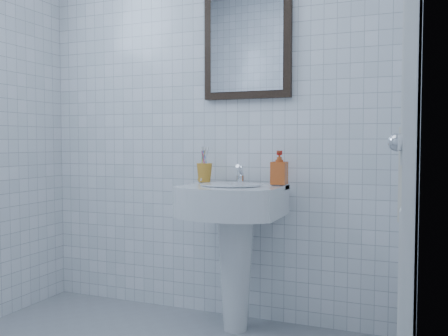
% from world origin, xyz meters
% --- Properties ---
extents(wall_back, '(2.20, 0.02, 2.50)m').
position_xyz_m(wall_back, '(0.00, 1.20, 1.25)').
color(wall_back, white).
rests_on(wall_back, ground).
extents(wall_right, '(0.02, 2.40, 2.50)m').
position_xyz_m(wall_right, '(1.10, 0.00, 1.25)').
color(wall_right, white).
rests_on(wall_right, ground).
extents(washbasin, '(0.51, 0.37, 0.78)m').
position_xyz_m(washbasin, '(0.20, 0.98, 0.53)').
color(washbasin, silver).
rests_on(washbasin, ground).
extents(faucet, '(0.04, 0.09, 0.10)m').
position_xyz_m(faucet, '(0.20, 1.08, 0.82)').
color(faucet, silver).
rests_on(faucet, washbasin).
extents(toothbrush_cup, '(0.11, 0.11, 0.10)m').
position_xyz_m(toothbrush_cup, '(-0.01, 1.08, 0.83)').
color(toothbrush_cup, orange).
rests_on(toothbrush_cup, washbasin).
extents(soap_dispenser, '(0.08, 0.08, 0.18)m').
position_xyz_m(soap_dispenser, '(0.42, 1.08, 0.87)').
color(soap_dispenser, '#B84112').
rests_on(soap_dispenser, washbasin).
extents(wall_mirror, '(0.50, 0.04, 0.62)m').
position_xyz_m(wall_mirror, '(0.20, 1.18, 1.55)').
color(wall_mirror, black).
rests_on(wall_mirror, wall_back).
extents(bathroom_door, '(0.04, 0.80, 2.00)m').
position_xyz_m(bathroom_door, '(1.08, 0.55, 1.00)').
color(bathroom_door, white).
rests_on(bathroom_door, ground).
extents(towel_ring, '(0.01, 0.18, 0.18)m').
position_xyz_m(towel_ring, '(1.06, 0.73, 1.05)').
color(towel_ring, silver).
rests_on(towel_ring, wall_right).
extents(hand_towel, '(0.03, 0.16, 0.38)m').
position_xyz_m(hand_towel, '(1.04, 0.73, 0.87)').
color(hand_towel, white).
rests_on(hand_towel, towel_ring).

